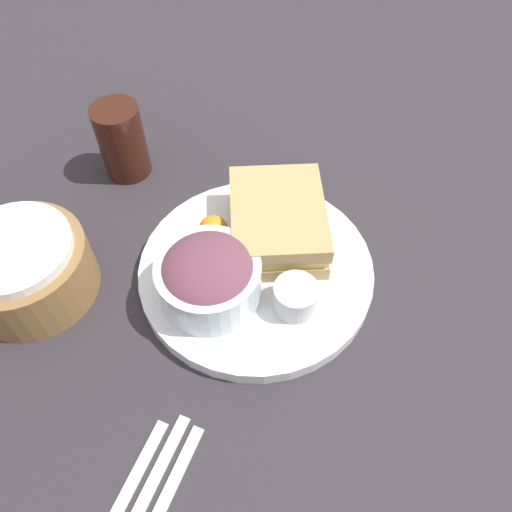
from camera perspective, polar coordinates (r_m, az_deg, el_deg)
ground_plane at (r=0.62m, az=-0.00°, el=-2.18°), size 4.00×4.00×0.00m
plate at (r=0.61m, az=-0.00°, el=-1.66°), size 0.28×0.28×0.02m
sandwich at (r=0.61m, az=2.46°, el=3.96°), size 0.16×0.14×0.05m
salad_bowl at (r=0.56m, az=-5.44°, el=-2.32°), size 0.12×0.12×0.07m
dressing_cup at (r=0.56m, az=4.52°, el=-4.71°), size 0.05×0.05×0.04m
orange_wedge at (r=0.62m, az=-4.89°, el=3.01°), size 0.04×0.04×0.04m
drink_glass at (r=0.73m, az=-15.07°, el=12.57°), size 0.06×0.06×0.11m
bread_basket at (r=0.63m, az=-24.89°, el=-1.26°), size 0.15×0.15×0.08m
knife at (r=0.53m, az=-13.24°, el=-26.39°), size 0.18×0.06×0.01m
spoon at (r=0.53m, az=-15.06°, el=-25.48°), size 0.16×0.05×0.01m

